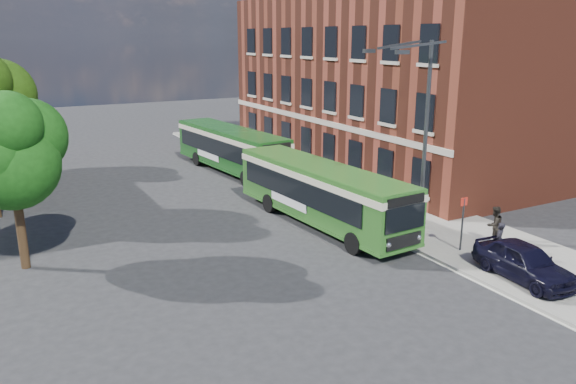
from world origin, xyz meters
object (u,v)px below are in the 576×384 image
bus_front (321,189)px  bus_rear (231,146)px  parked_car (524,262)px  street_lamp (419,139)px

bus_front → bus_rear: bearing=87.7°
bus_front → parked_car: 10.20m
parked_car → bus_front: bearing=112.7°
bus_front → parked_car: bus_front is taller
bus_front → parked_car: bearing=-72.1°
street_lamp → bus_front: 5.63m
bus_rear → bus_front: bearing=-92.3°
bus_rear → parked_car: (2.62, -22.36, -0.96)m
street_lamp → parked_car: bearing=-83.7°
bus_rear → parked_car: 22.54m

